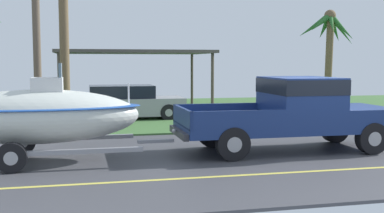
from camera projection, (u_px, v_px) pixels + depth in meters
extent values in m
cube|color=#424247|center=(324.00, 154.00, 12.27)|extent=(36.00, 8.00, 0.06)
cube|color=#3D6633|center=(210.00, 111.00, 22.94)|extent=(36.00, 14.00, 0.11)
cube|color=#DBCC4C|center=(364.00, 168.00, 10.52)|extent=(34.20, 0.12, 0.01)
cube|color=navy|center=(286.00, 127.00, 12.57)|extent=(5.58, 2.03, 0.22)
cube|color=navy|center=(355.00, 114.00, 13.00)|extent=(1.56, 2.03, 0.38)
cube|color=navy|center=(300.00, 100.00, 12.60)|extent=(1.67, 2.03, 1.18)
cube|color=black|center=(300.00, 86.00, 12.56)|extent=(1.69, 2.05, 0.38)
cube|color=#112047|center=(226.00, 124.00, 12.19)|extent=(2.34, 2.03, 0.04)
cube|color=navy|center=(216.00, 112.00, 13.12)|extent=(2.34, 0.08, 0.45)
cube|color=navy|center=(239.00, 120.00, 11.23)|extent=(2.34, 0.08, 0.45)
cube|color=navy|center=(183.00, 117.00, 11.92)|extent=(0.08, 2.03, 0.45)
cube|color=#333338|center=(179.00, 133.00, 11.93)|extent=(0.12, 1.83, 0.16)
sphere|color=#B2B2B7|center=(174.00, 131.00, 11.90)|extent=(0.10, 0.10, 0.10)
cylinder|color=black|center=(335.00, 129.00, 13.90)|extent=(0.80, 0.28, 0.80)
cylinder|color=#9E9EA3|center=(335.00, 129.00, 13.90)|extent=(0.36, 0.29, 0.36)
cylinder|color=black|center=(372.00, 138.00, 12.15)|extent=(0.80, 0.28, 0.80)
cylinder|color=#9E9EA3|center=(372.00, 138.00, 12.15)|extent=(0.36, 0.29, 0.36)
cylinder|color=black|center=(212.00, 133.00, 13.08)|extent=(0.80, 0.28, 0.80)
cylinder|color=#9E9EA3|center=(212.00, 133.00, 13.08)|extent=(0.36, 0.29, 0.36)
cylinder|color=black|center=(233.00, 144.00, 11.33)|extent=(0.80, 0.28, 0.80)
cylinder|color=#9E9EA3|center=(233.00, 144.00, 11.33)|extent=(0.36, 0.29, 0.36)
cube|color=gray|center=(156.00, 141.00, 11.82)|extent=(0.90, 0.10, 0.08)
cube|color=gray|center=(42.00, 139.00, 12.14)|extent=(4.61, 0.12, 0.10)
cube|color=gray|center=(35.00, 153.00, 10.26)|extent=(4.61, 0.12, 0.10)
cylinder|color=black|center=(23.00, 142.00, 12.10)|extent=(0.64, 0.22, 0.64)
cylinder|color=#9E9EA3|center=(23.00, 142.00, 12.10)|extent=(0.29, 0.23, 0.29)
cylinder|color=black|center=(11.00, 158.00, 10.10)|extent=(0.64, 0.22, 0.64)
cylinder|color=#9E9EA3|center=(11.00, 158.00, 10.10)|extent=(0.29, 0.23, 0.29)
ellipsoid|color=silver|center=(38.00, 117.00, 11.14)|extent=(4.67, 1.85, 1.25)
ellipsoid|color=#1E4CA5|center=(37.00, 107.00, 11.12)|extent=(4.77, 1.89, 0.12)
cube|color=silver|center=(47.00, 92.00, 11.14)|extent=(0.70, 0.60, 0.65)
cube|color=slate|center=(60.00, 71.00, 11.16)|extent=(0.06, 0.56, 0.36)
cylinder|color=silver|center=(129.00, 94.00, 11.57)|extent=(0.04, 0.04, 0.50)
cube|color=#99999E|center=(127.00, 106.00, 19.41)|extent=(4.49, 1.79, 0.70)
cube|color=black|center=(122.00, 92.00, 19.31)|extent=(2.52, 1.65, 0.50)
cylinder|color=black|center=(162.00, 109.00, 20.56)|extent=(0.66, 0.22, 0.66)
cylinder|color=#9E9EA3|center=(162.00, 109.00, 20.56)|extent=(0.30, 0.23, 0.30)
cylinder|color=black|center=(168.00, 112.00, 18.99)|extent=(0.66, 0.22, 0.66)
cylinder|color=#9E9EA3|center=(168.00, 112.00, 18.99)|extent=(0.30, 0.23, 0.30)
cylinder|color=black|center=(88.00, 110.00, 19.87)|extent=(0.66, 0.22, 0.66)
cylinder|color=#9E9EA3|center=(88.00, 110.00, 19.87)|extent=(0.30, 0.23, 0.30)
cylinder|color=black|center=(89.00, 114.00, 18.30)|extent=(0.66, 0.22, 0.66)
cylinder|color=#9E9EA3|center=(89.00, 114.00, 18.30)|extent=(0.30, 0.23, 0.30)
cylinder|color=#4C4238|center=(192.00, 80.00, 26.10)|extent=(0.14, 0.14, 2.72)
cylinder|color=#4C4238|center=(212.00, 83.00, 22.09)|extent=(0.14, 0.14, 2.72)
cylinder|color=#4C4238|center=(63.00, 81.00, 24.57)|extent=(0.14, 0.14, 2.72)
cylinder|color=#4C4238|center=(59.00, 84.00, 20.56)|extent=(0.14, 0.14, 2.72)
cube|color=#4C4742|center=(133.00, 52.00, 23.20)|extent=(7.26, 4.64, 0.14)
cylinder|color=brown|center=(329.00, 60.00, 25.99)|extent=(0.39, 0.57, 4.79)
cone|color=#286028|center=(341.00, 30.00, 26.07)|extent=(1.69, 0.45, 1.72)
cone|color=#286028|center=(335.00, 29.00, 26.51)|extent=(1.67, 1.60, 1.63)
cone|color=#286028|center=(325.00, 27.00, 26.28)|extent=(0.53, 1.31, 1.42)
cone|color=#286028|center=(315.00, 26.00, 25.86)|extent=(1.89, 0.88, 1.43)
cone|color=#286028|center=(321.00, 23.00, 25.39)|extent=(1.68, 0.98, 1.18)
cone|color=#286028|center=(332.00, 23.00, 25.25)|extent=(0.75, 1.39, 1.18)
cone|color=#286028|center=(341.00, 27.00, 25.51)|extent=(1.33, 1.33, 1.55)
sphere|color=brown|center=(330.00, 15.00, 25.77)|extent=(0.62, 0.62, 0.62)
cylinder|color=brown|center=(64.00, 39.00, 16.62)|extent=(0.32, 0.37, 6.18)
cylinder|color=brown|center=(36.00, 18.00, 15.15)|extent=(0.24, 0.24, 7.36)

